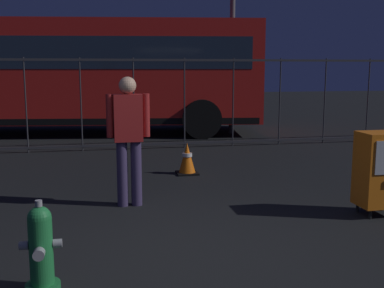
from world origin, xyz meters
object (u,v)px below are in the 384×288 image
object	(u,v)px
newspaper_box_primary	(379,169)
traffic_cone	(187,159)
fire_hydrant	(41,248)
bus_near	(63,71)
pedestrian	(129,134)

from	to	relation	value
newspaper_box_primary	traffic_cone	size ratio (longest dim) A/B	1.92
fire_hydrant	bus_near	size ratio (longest dim) A/B	0.07
pedestrian	fire_hydrant	bearing A→B (deg)	-110.74
pedestrian	bus_near	bearing A→B (deg)	99.80
pedestrian	newspaper_box_primary	bearing A→B (deg)	-18.65
fire_hydrant	pedestrian	world-z (taller)	pedestrian
bus_near	fire_hydrant	bearing A→B (deg)	-79.38
pedestrian	traffic_cone	xyz separation A→B (m)	(1.08, 1.69, -0.69)
traffic_cone	bus_near	bearing A→B (deg)	112.50
fire_hydrant	bus_near	xyz separation A→B (m)	(-0.42, 9.60, 1.36)
pedestrian	bus_near	world-z (taller)	bus_near
traffic_cone	bus_near	size ratio (longest dim) A/B	0.05
newspaper_box_primary	bus_near	xyz separation A→B (m)	(-4.20, 8.34, 1.14)
fire_hydrant	newspaper_box_primary	distance (m)	3.99
fire_hydrant	pedestrian	xyz separation A→B (m)	(0.85, 2.25, 0.60)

